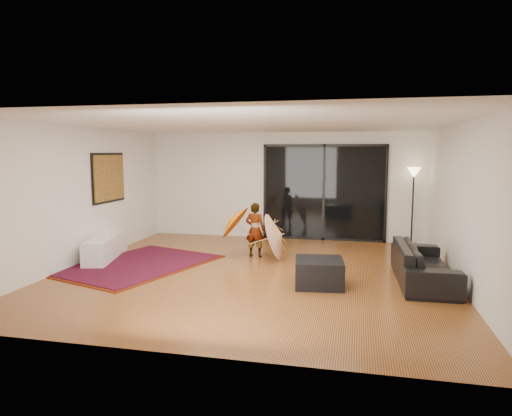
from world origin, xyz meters
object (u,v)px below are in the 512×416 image
(sofa, at_px, (424,264))
(child, at_px, (255,230))
(ottoman, at_px, (319,273))
(media_console, at_px, (106,247))

(sofa, distance_m, child, 3.46)
(ottoman, relative_size, child, 0.68)
(ottoman, bearing_deg, child, 129.16)
(media_console, distance_m, ottoman, 4.59)
(media_console, bearing_deg, sofa, -17.50)
(sofa, xyz_separation_m, child, (-3.22, 1.25, 0.25))
(sofa, height_order, ottoman, sofa)
(media_console, height_order, sofa, sofa)
(sofa, bearing_deg, ottoman, 107.61)
(ottoman, bearing_deg, media_console, 167.94)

